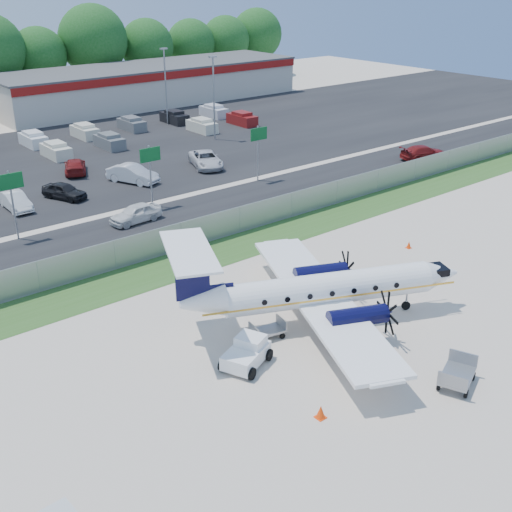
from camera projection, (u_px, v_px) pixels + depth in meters
ground at (327, 331)px, 33.94m from camera, size 170.00×170.00×0.00m
grass_verge at (199, 259)px, 42.44m from camera, size 170.00×4.00×0.02m
access_road at (145, 229)px, 47.40m from camera, size 170.00×8.00×0.02m
parking_lot at (36, 167)px, 62.28m from camera, size 170.00×32.00×0.02m
perimeter_fence at (182, 236)px, 43.45m from camera, size 120.00×0.06×1.99m
building_east at (151, 84)px, 91.76m from camera, size 44.40×12.40×5.24m
sign_left at (11, 191)px, 44.10m from camera, size 1.80×0.26×5.00m
sign_mid at (150, 163)px, 50.43m from camera, size 1.80×0.26×5.00m
sign_right at (258, 142)px, 56.76m from camera, size 1.80×0.26×5.00m
light_pole_ne at (214, 92)px, 70.25m from camera, size 0.90×0.35×9.09m
light_pole_se at (165, 81)px, 77.34m from camera, size 0.90×0.35×9.09m
aircraft at (322, 289)px, 34.11m from camera, size 16.27×15.79×5.06m
pushback_tug at (247, 353)px, 30.88m from camera, size 2.91×2.59×1.35m
baggage_cart_near at (268, 330)px, 33.23m from camera, size 1.90×1.34×0.92m
baggage_cart_far at (457, 375)px, 29.36m from camera, size 2.56×2.07×1.16m
cone_nose at (409, 245)px, 44.03m from camera, size 0.35×0.35×0.49m
cone_port_wing at (321, 412)px, 27.29m from camera, size 0.43×0.43×0.61m
cone_starboard_wing at (219, 308)px, 35.79m from camera, size 0.38×0.38×0.54m
road_car_mid at (136, 222)px, 48.69m from camera, size 4.22×1.98×1.40m
road_car_east at (423, 159)px, 64.76m from camera, size 5.27×3.26×1.42m
parked_car_b at (17, 209)px, 51.26m from camera, size 1.49×4.22×1.39m
parked_car_c at (65, 199)px, 53.64m from camera, size 3.06×4.33×1.37m
parked_car_d at (133, 182)px, 57.74m from camera, size 3.48×5.14×1.60m
parked_car_e at (206, 167)px, 62.30m from camera, size 4.24×5.93×1.50m
parked_car_g at (76, 173)px, 60.44m from camera, size 3.65×5.04×1.36m
far_parking_rows at (17, 156)px, 65.83m from camera, size 56.00×10.00×1.60m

